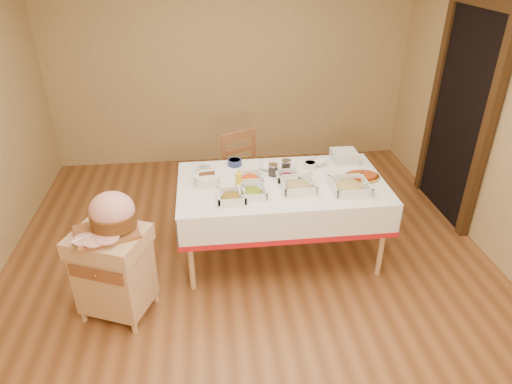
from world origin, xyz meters
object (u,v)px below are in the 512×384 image
ham_on_board (112,215)px  brass_platter (362,177)px  dining_table (281,198)px  dining_chair (246,176)px  butcher_cart (114,269)px  mustard_bottle (239,180)px  preserve_jar_left (273,170)px  preserve_jar_right (286,166)px  plate_stack (344,156)px  bread_basket (207,179)px

ham_on_board → brass_platter: bearing=15.6°
dining_table → dining_chair: (-0.25, 0.69, -0.12)m
ham_on_board → brass_platter: size_ratio=1.46×
dining_table → butcher_cart: 1.54m
dining_table → mustard_bottle: 0.46m
ham_on_board → preserve_jar_left: ham_on_board is taller
dining_table → preserve_jar_right: bearing=70.4°
dining_table → mustard_bottle: (-0.38, -0.07, 0.24)m
mustard_bottle → butcher_cart: bearing=-151.0°
preserve_jar_right → plate_stack: (0.59, 0.15, -0.00)m
preserve_jar_right → plate_stack: bearing=14.6°
dining_chair → bread_basket: 0.82m
ham_on_board → mustard_bottle: 1.10m
preserve_jar_left → brass_platter: (0.78, -0.15, -0.03)m
preserve_jar_right → bread_basket: size_ratio=0.49×
dining_chair → bread_basket: (-0.40, -0.64, 0.32)m
preserve_jar_left → preserve_jar_right: bearing=28.9°
bread_basket → brass_platter: bearing=-2.9°
dining_chair → preserve_jar_left: (0.20, -0.56, 0.33)m
dining_table → preserve_jar_left: preserve_jar_left is taller
preserve_jar_right → dining_table: bearing=-109.6°
dining_table → preserve_jar_right: 0.31m
dining_table → ham_on_board: size_ratio=3.91×
dining_table → preserve_jar_left: 0.26m
ham_on_board → bread_basket: 0.96m
preserve_jar_right → mustard_bottle: size_ratio=0.62×
butcher_cart → plate_stack: 2.32m
dining_chair → preserve_jar_left: bearing=-70.7°
dining_chair → ham_on_board: 1.74m
ham_on_board → preserve_jar_right: size_ratio=4.20×
preserve_jar_right → plate_stack: preserve_jar_right is taller
plate_stack → preserve_jar_left: bearing=-162.6°
bread_basket → plate_stack: same height
brass_platter → dining_table: bearing=178.8°
bread_basket → plate_stack: bearing=13.2°
ham_on_board → preserve_jar_left: (1.29, 0.73, -0.07)m
preserve_jar_right → mustard_bottle: 0.54m
mustard_bottle → plate_stack: (1.05, 0.43, -0.03)m
dining_chair → dining_table: bearing=-70.1°
ham_on_board → plate_stack: (2.02, 0.96, -0.07)m
preserve_jar_left → butcher_cart: bearing=-150.2°
butcher_cart → preserve_jar_right: preserve_jar_right is taller
dining_table → butcher_cart: (-1.40, -0.63, -0.17)m
dining_chair → preserve_jar_left: 0.68m
ham_on_board → mustard_bottle: bearing=28.5°
preserve_jar_left → mustard_bottle: (-0.33, -0.21, 0.03)m
butcher_cart → mustard_bottle: size_ratio=4.23×
butcher_cart → ham_on_board: ham_on_board is taller
mustard_bottle → bread_basket: mustard_bottle is taller
plate_stack → dining_chair: bearing=160.3°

